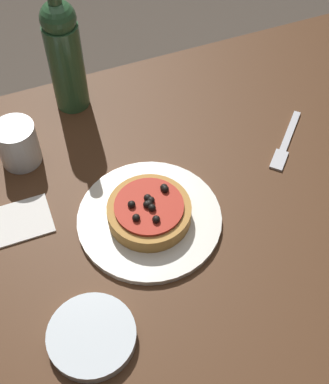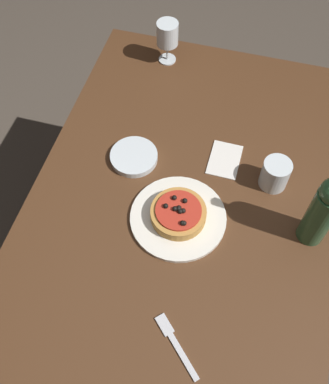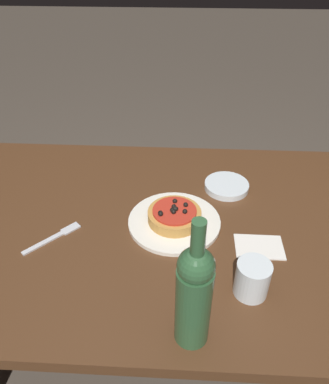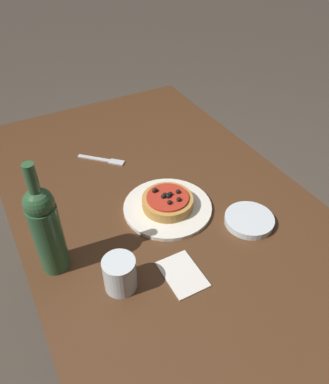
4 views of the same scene
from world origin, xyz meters
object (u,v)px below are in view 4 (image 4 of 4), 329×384
object	(u,v)px
water_cup	(120,274)
side_bowl	(249,220)
wine_bottle	(46,228)
fork	(104,160)
pizza	(167,201)
dining_table	(164,225)
dinner_plate	(167,208)

from	to	relation	value
water_cup	side_bowl	xyz separation A→B (m)	(-0.02, 0.41, -0.03)
wine_bottle	fork	world-z (taller)	wine_bottle
pizza	wine_bottle	xyz separation A→B (m)	(0.05, -0.35, 0.10)
wine_bottle	water_cup	size ratio (longest dim) A/B	3.54
water_cup	dining_table	bearing A→B (deg)	131.49
dinner_plate	fork	distance (m)	0.33
water_cup	fork	bearing A→B (deg)	162.92
dining_table	side_bowl	size ratio (longest dim) A/B	10.33
dining_table	wine_bottle	distance (m)	0.42
dining_table	water_cup	distance (m)	0.34
wine_bottle	fork	distance (m)	0.48
dining_table	wine_bottle	world-z (taller)	wine_bottle
dinner_plate	wine_bottle	size ratio (longest dim) A/B	0.83
dinner_plate	water_cup	bearing A→B (deg)	-51.16
pizza	fork	bearing A→B (deg)	-167.18
pizza	water_cup	world-z (taller)	water_cup
dinner_plate	pizza	distance (m)	0.02
dining_table	dinner_plate	bearing A→B (deg)	-4.75
water_cup	fork	distance (m)	0.53
side_bowl	water_cup	bearing A→B (deg)	-86.79
dinner_plate	wine_bottle	world-z (taller)	wine_bottle
wine_bottle	fork	bearing A→B (deg)	143.26
water_cup	side_bowl	world-z (taller)	water_cup
pizza	side_bowl	bearing A→B (deg)	47.79
fork	dinner_plate	bearing A→B (deg)	-32.96
side_bowl	fork	world-z (taller)	side_bowl
dining_table	fork	size ratio (longest dim) A/B	10.71
dinner_plate	wine_bottle	distance (m)	0.38
fork	wine_bottle	bearing A→B (deg)	-82.51
dinner_plate	water_cup	distance (m)	0.30
dinner_plate	fork	bearing A→B (deg)	-167.19
fork	side_bowl	bearing A→B (deg)	-18.30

